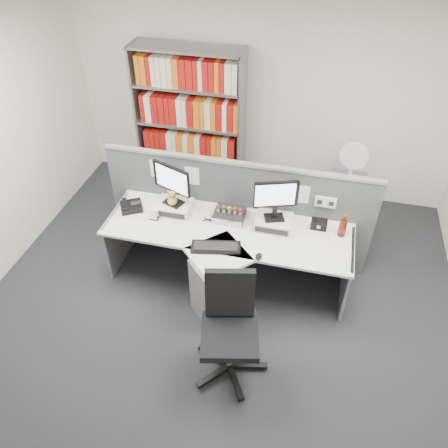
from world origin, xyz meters
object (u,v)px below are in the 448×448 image
(monitor_left, at_px, (172,182))
(desk_calendar, at_px, (154,215))
(cola_bottle, at_px, (343,228))
(filing_cabinet, at_px, (343,207))
(desktop_pc, at_px, (230,215))
(keyboard, at_px, (216,247))
(mouse, at_px, (259,256))
(desk_fan, at_px, (353,158))
(speaker, at_px, (319,224))
(desk, at_px, (223,261))
(monitor_right, at_px, (276,197))
(desk_phone, at_px, (131,206))
(office_chair, at_px, (230,324))
(shelving_unit, at_px, (190,126))

(monitor_left, distance_m, desk_calendar, 0.41)
(cola_bottle, distance_m, filing_cabinet, 1.11)
(monitor_left, height_order, desktop_pc, monitor_left)
(keyboard, height_order, mouse, mouse)
(mouse, distance_m, desk_fan, 1.76)
(mouse, relative_size, speaker, 0.59)
(desk, xyz_separation_m, mouse, (0.39, -0.13, 0.28))
(monitor_right, bearing_deg, desk, -139.82)
(desk_phone, height_order, desk_calendar, desk_calendar)
(desk_phone, distance_m, office_chair, 1.81)
(desk_calendar, bearing_deg, office_chair, -43.95)
(filing_cabinet, bearing_deg, desk_phone, -154.47)
(desk_phone, relative_size, filing_cabinet, 0.43)
(office_chair, bearing_deg, monitor_right, 81.75)
(monitor_right, relative_size, speaker, 2.77)
(desk, height_order, shelving_unit, shelving_unit)
(desk_phone, relative_size, shelving_unit, 0.15)
(mouse, relative_size, filing_cabinet, 0.14)
(mouse, distance_m, filing_cabinet, 1.77)
(shelving_unit, bearing_deg, monitor_left, -80.12)
(desktop_pc, relative_size, mouse, 3.29)
(monitor_right, relative_size, cola_bottle, 1.77)
(shelving_unit, bearing_deg, office_chair, -66.47)
(desk_phone, distance_m, cola_bottle, 2.27)
(desktop_pc, bearing_deg, speaker, 3.45)
(monitor_right, relative_size, desk_fan, 0.82)
(desk_calendar, bearing_deg, speaker, 8.68)
(desk_phone, distance_m, desk_calendar, 0.33)
(speaker, relative_size, cola_bottle, 0.64)
(keyboard, height_order, office_chair, office_chair)
(speaker, bearing_deg, desktop_pc, -176.55)
(desktop_pc, relative_size, filing_cabinet, 0.46)
(desk_calendar, relative_size, office_chair, 0.11)
(desk, xyz_separation_m, office_chair, (0.28, -0.85, 0.10))
(monitor_left, distance_m, speaker, 1.60)
(desktop_pc, relative_size, office_chair, 0.31)
(desk_phone, distance_m, speaker, 2.04)
(monitor_right, height_order, desk_calendar, monitor_right)
(desktop_pc, distance_m, desk_phone, 1.10)
(monitor_left, xyz_separation_m, office_chair, (0.92, -1.23, -0.54))
(monitor_right, height_order, desk_phone, monitor_right)
(monitor_right, distance_m, office_chair, 1.36)
(keyboard, distance_m, desk_calendar, 0.82)
(keyboard, relative_size, mouse, 5.24)
(keyboard, xyz_separation_m, speaker, (0.96, 0.55, 0.04))
(monitor_left, bearing_deg, desk_fan, 28.84)
(desk_calendar, distance_m, office_chair, 1.52)
(monitor_right, bearing_deg, mouse, -96.89)
(desktop_pc, distance_m, mouse, 0.67)
(desktop_pc, bearing_deg, cola_bottle, -0.03)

